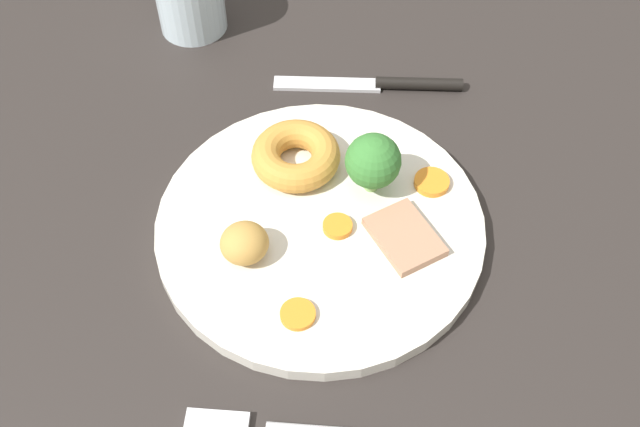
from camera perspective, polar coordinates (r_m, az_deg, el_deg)
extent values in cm
cube|color=#2B2623|center=(62.07, 0.86, -5.08)|extent=(120.00, 84.00, 3.60)
cylinder|color=silver|center=(62.08, 0.00, -0.95)|extent=(27.34, 27.34, 1.40)
cube|color=tan|center=(60.45, 6.50, -1.79)|extent=(7.54, 7.28, 0.80)
torus|color=#C68938|center=(64.41, -1.86, 4.46)|extent=(7.74, 7.74, 2.53)
ellipsoid|color=#BC8C42|center=(58.66, -5.82, -2.27)|extent=(5.42, 5.43, 3.01)
cylinder|color=orange|center=(60.83, 1.58, -1.02)|extent=(2.45, 2.45, 0.57)
cylinder|color=orange|center=(56.45, -1.71, -7.73)|extent=(2.72, 2.72, 0.46)
cylinder|color=orange|center=(64.42, 8.56, 2.40)|extent=(3.04, 3.04, 0.58)
cylinder|color=#8CB766|center=(63.22, 3.97, 2.54)|extent=(1.21, 1.21, 1.73)
sphere|color=#387A33|center=(61.32, 4.10, 4.04)|extent=(4.70, 4.70, 4.70)
cube|color=silver|center=(54.64, -7.92, -15.76)|extent=(2.42, 4.67, 0.60)
cylinder|color=black|center=(74.35, 7.60, 9.84)|extent=(2.34, 8.58, 1.20)
cube|color=silver|center=(74.23, 0.54, 9.87)|extent=(3.10, 10.63, 0.40)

